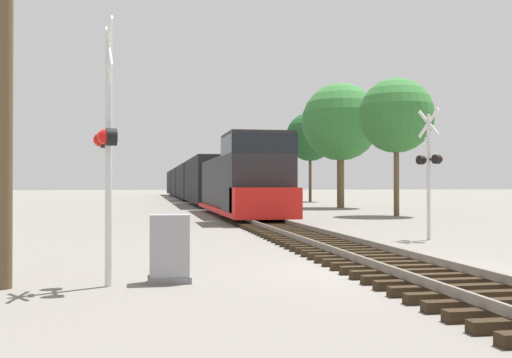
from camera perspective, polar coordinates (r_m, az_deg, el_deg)
name	(u,v)px	position (r m, az deg, el deg)	size (l,w,h in m)	color
ground_plane	(396,271)	(12.86, 13.19, -8.52)	(400.00, 400.00, 0.00)	slate
rail_track_bed	(396,264)	(12.84, 13.19, -7.92)	(2.60, 160.00, 0.31)	black
freight_train	(192,182)	(67.72, -6.12, -0.32)	(2.98, 84.97, 4.18)	#232326
crossing_signal_near	(107,141)	(10.85, -13.98, 3.49)	(0.47, 1.02, 4.67)	silver
crossing_signal_far	(429,165)	(20.16, 16.17, 1.33)	(0.57, 1.01, 4.25)	silver
relay_cabinet	(169,249)	(11.09, -8.25, -6.64)	(0.78, 0.52, 1.24)	slate
utility_pole	(4,77)	(11.32, -22.88, 8.98)	(1.80, 0.30, 7.07)	brown
tree_far_right	(396,116)	(35.28, 13.22, 5.88)	(4.28, 4.28, 7.88)	brown
tree_mid_background	(340,122)	(46.70, 8.05, 5.37)	(5.96, 5.96, 9.61)	brown
tree_deep_background	(310,137)	(63.56, 5.18, 4.01)	(5.12, 5.12, 9.41)	brown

